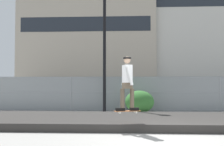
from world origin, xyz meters
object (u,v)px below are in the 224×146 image
at_px(skateboard, 127,111).
at_px(skater, 127,80).
at_px(street_lamp, 104,23).
at_px(shrub_left, 140,102).
at_px(parked_car_near, 55,93).

xyz_separation_m(skateboard, skater, (0.00, 0.00, 0.94)).
relative_size(street_lamp, shrub_left, 5.24).
bearing_deg(shrub_left, skateboard, -97.34).
relative_size(skateboard, skater, 0.50).
distance_m(skateboard, street_lamp, 6.84).
bearing_deg(skater, shrub_left, 82.66).
bearing_deg(skateboard, skater, 0.00).
relative_size(skater, street_lamp, 0.22).
xyz_separation_m(skateboard, street_lamp, (-1.13, 5.42, 4.02)).
bearing_deg(skateboard, street_lamp, 101.81).
bearing_deg(parked_car_near, skateboard, -62.61).
distance_m(skateboard, parked_car_near, 10.20).
xyz_separation_m(skater, shrub_left, (0.66, 5.13, -1.02)).
distance_m(skater, street_lamp, 6.33).
height_order(parked_car_near, shrub_left, parked_car_near).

